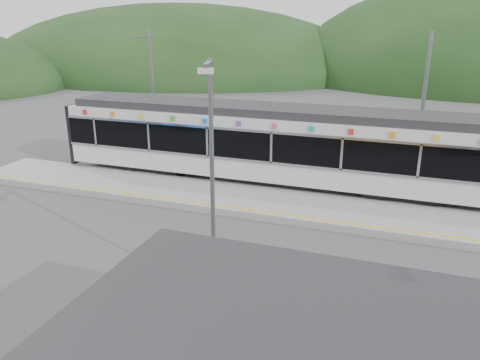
% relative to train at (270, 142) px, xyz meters
% --- Properties ---
extents(ground, '(120.00, 120.00, 0.00)m').
position_rel_train_xyz_m(ground, '(-0.52, -6.00, -2.06)').
color(ground, '#4C4C4F').
rests_on(ground, ground).
extents(hills, '(146.00, 149.00, 26.00)m').
position_rel_train_xyz_m(hills, '(5.67, -0.71, -2.06)').
color(hills, '#1E3D19').
rests_on(hills, ground).
extents(platform, '(26.00, 3.20, 0.30)m').
position_rel_train_xyz_m(platform, '(-0.52, -2.70, -1.91)').
color(platform, '#9E9E99').
rests_on(platform, ground).
extents(yellow_line, '(26.00, 0.10, 0.01)m').
position_rel_train_xyz_m(yellow_line, '(-0.52, -4.00, -1.76)').
color(yellow_line, yellow).
rests_on(yellow_line, platform).
extents(train, '(20.44, 3.01, 3.74)m').
position_rel_train_xyz_m(train, '(0.00, 0.00, 0.00)').
color(train, black).
rests_on(train, ground).
extents(catenary_mast_west, '(0.18, 1.80, 7.00)m').
position_rel_train_xyz_m(catenary_mast_west, '(-7.52, 2.56, 1.58)').
color(catenary_mast_west, slate).
rests_on(catenary_mast_west, ground).
extents(catenary_mast_east, '(0.18, 1.80, 7.00)m').
position_rel_train_xyz_m(catenary_mast_east, '(6.48, 2.56, 1.58)').
color(catenary_mast_east, slate).
rests_on(catenary_mast_east, ground).
extents(lamp_post, '(0.45, 1.18, 6.56)m').
position_rel_train_xyz_m(lamp_post, '(1.21, -9.85, 1.83)').
color(lamp_post, slate).
rests_on(lamp_post, ground).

